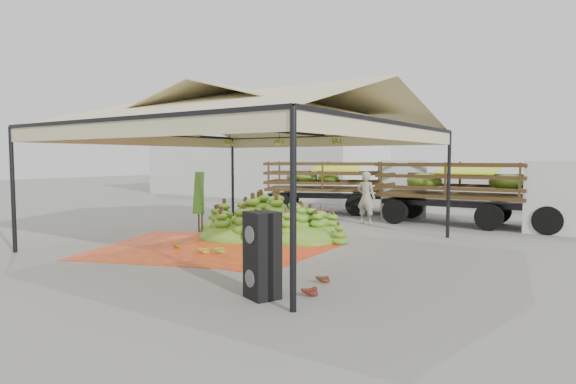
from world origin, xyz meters
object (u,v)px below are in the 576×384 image
Objects in this scene: truck_right at (486,186)px; banana_heap at (266,216)px; truck_left at (351,181)px; vendor at (366,198)px; speaker_stack at (262,255)px.

banana_heap is at bearing -133.93° from truck_right.
truck_left is 5.56m from truck_right.
truck_right is (5.46, -1.01, 0.00)m from truck_left.
vendor is 3.94m from truck_right.
banana_heap is 3.73× the size of speaker_stack.
truck_left is 1.03× the size of truck_right.
truck_left reaches higher than speaker_stack.
vendor is (1.39, 3.92, 0.34)m from banana_heap.
speaker_stack is at bearing -98.71° from truck_right.
vendor reaches higher than speaker_stack.
vendor reaches higher than banana_heap.
speaker_stack is at bearing -93.37° from truck_left.
truck_right reaches higher than vendor.
truck_right reaches higher than banana_heap.
banana_heap is 0.79× the size of truck_left.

